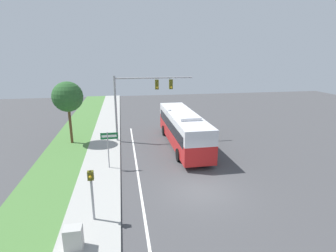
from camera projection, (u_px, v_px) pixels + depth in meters
ground_plane at (200, 191)px, 15.99m from camera, size 80.00×80.00×0.00m
sidewalk at (96, 200)px, 14.92m from camera, size 2.80×80.00×0.12m
grass_verge at (36, 205)px, 14.37m from camera, size 3.60×80.00×0.10m
lane_divider_near at (141, 196)px, 15.38m from camera, size 0.14×30.00×0.01m
bus at (183, 127)px, 23.58m from camera, size 2.60×11.34×3.22m
signal_gantry at (140, 94)px, 24.36m from camera, size 7.37×0.41×6.24m
pedestrian_signal at (92, 187)px, 12.58m from camera, size 0.28×0.34×2.71m
street_sign at (109, 143)px, 18.58m from camera, size 1.20×0.08×2.79m
utility_cabinet at (73, 238)px, 10.92m from camera, size 0.74×0.57×1.02m
roadside_tree at (68, 97)px, 23.42m from camera, size 2.71×2.71×5.69m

